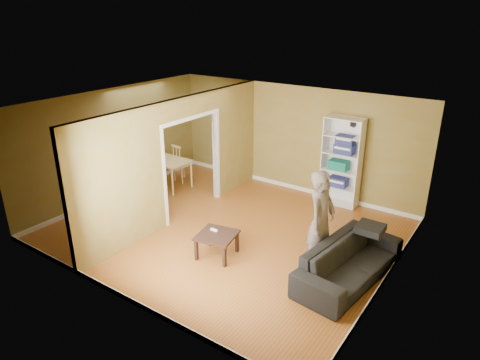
{
  "coord_description": "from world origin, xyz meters",
  "views": [
    {
      "loc": [
        4.68,
        -6.26,
        4.25
      ],
      "look_at": [
        0.2,
        0.2,
        1.1
      ],
      "focal_mm": 32.0,
      "sensor_mm": 36.0,
      "label": 1
    }
  ],
  "objects_px": {
    "sofa": "(350,256)",
    "dining_table": "(166,163)",
    "chair_left": "(146,161)",
    "chair_far": "(183,162)",
    "person": "(321,213)",
    "coffee_table": "(217,238)",
    "chair_near": "(150,175)",
    "bookshelf": "(342,161)"
  },
  "relations": [
    {
      "from": "person",
      "to": "chair_left",
      "type": "relative_size",
      "value": 2.01
    },
    {
      "from": "chair_far",
      "to": "chair_left",
      "type": "bearing_deg",
      "value": 38.41
    },
    {
      "from": "coffee_table",
      "to": "chair_near",
      "type": "distance_m",
      "value": 3.39
    },
    {
      "from": "sofa",
      "to": "person",
      "type": "relative_size",
      "value": 1.09
    },
    {
      "from": "chair_left",
      "to": "chair_near",
      "type": "relative_size",
      "value": 1.09
    },
    {
      "from": "chair_near",
      "to": "person",
      "type": "bearing_deg",
      "value": 7.72
    },
    {
      "from": "sofa",
      "to": "chair_near",
      "type": "xyz_separation_m",
      "value": [
        -5.36,
        0.68,
        0.04
      ]
    },
    {
      "from": "sofa",
      "to": "chair_left",
      "type": "xyz_separation_m",
      "value": [
        -6.15,
        1.29,
        0.09
      ]
    },
    {
      "from": "person",
      "to": "coffee_table",
      "type": "height_order",
      "value": "person"
    },
    {
      "from": "sofa",
      "to": "coffee_table",
      "type": "height_order",
      "value": "sofa"
    },
    {
      "from": "person",
      "to": "coffee_table",
      "type": "xyz_separation_m",
      "value": [
        -1.68,
        -0.73,
        -0.68
      ]
    },
    {
      "from": "bookshelf",
      "to": "chair_far",
      "type": "xyz_separation_m",
      "value": [
        -3.97,
        -1.02,
        -0.52
      ]
    },
    {
      "from": "coffee_table",
      "to": "dining_table",
      "type": "xyz_separation_m",
      "value": [
        -3.1,
        1.93,
        0.27
      ]
    },
    {
      "from": "bookshelf",
      "to": "chair_near",
      "type": "bearing_deg",
      "value": -152.2
    },
    {
      "from": "person",
      "to": "bookshelf",
      "type": "distance_m",
      "value": 2.85
    },
    {
      "from": "dining_table",
      "to": "chair_near",
      "type": "relative_size",
      "value": 1.2
    },
    {
      "from": "chair_near",
      "to": "chair_left",
      "type": "bearing_deg",
      "value": 157.4
    },
    {
      "from": "person",
      "to": "chair_near",
      "type": "distance_m",
      "value": 4.85
    },
    {
      "from": "sofa",
      "to": "chair_left",
      "type": "height_order",
      "value": "chair_left"
    },
    {
      "from": "dining_table",
      "to": "chair_far",
      "type": "xyz_separation_m",
      "value": [
        0.06,
        0.53,
        -0.14
      ]
    },
    {
      "from": "dining_table",
      "to": "chair_far",
      "type": "relative_size",
      "value": 1.14
    },
    {
      "from": "sofa",
      "to": "dining_table",
      "type": "bearing_deg",
      "value": 84.31
    },
    {
      "from": "person",
      "to": "chair_far",
      "type": "xyz_separation_m",
      "value": [
        -4.71,
        1.73,
        -0.55
      ]
    },
    {
      "from": "bookshelf",
      "to": "coffee_table",
      "type": "xyz_separation_m",
      "value": [
        -0.93,
        -3.49,
        -0.65
      ]
    },
    {
      "from": "person",
      "to": "dining_table",
      "type": "xyz_separation_m",
      "value": [
        -4.77,
        1.2,
        -0.41
      ]
    },
    {
      "from": "dining_table",
      "to": "chair_near",
      "type": "bearing_deg",
      "value": -90.14
    },
    {
      "from": "sofa",
      "to": "dining_table",
      "type": "xyz_separation_m",
      "value": [
        -5.36,
        1.25,
        0.21
      ]
    },
    {
      "from": "person",
      "to": "coffee_table",
      "type": "relative_size",
      "value": 3.14
    },
    {
      "from": "sofa",
      "to": "dining_table",
      "type": "distance_m",
      "value": 5.51
    },
    {
      "from": "chair_left",
      "to": "dining_table",
      "type": "bearing_deg",
      "value": 103.96
    },
    {
      "from": "sofa",
      "to": "dining_table",
      "type": "relative_size",
      "value": 1.98
    },
    {
      "from": "coffee_table",
      "to": "chair_left",
      "type": "distance_m",
      "value": 4.36
    },
    {
      "from": "bookshelf",
      "to": "sofa",
      "type": "bearing_deg",
      "value": -64.61
    },
    {
      "from": "chair_left",
      "to": "chair_near",
      "type": "height_order",
      "value": "chair_left"
    },
    {
      "from": "bookshelf",
      "to": "chair_near",
      "type": "xyz_separation_m",
      "value": [
        -4.03,
        -2.13,
        -0.55
      ]
    },
    {
      "from": "bookshelf",
      "to": "chair_left",
      "type": "height_order",
      "value": "bookshelf"
    },
    {
      "from": "person",
      "to": "bookshelf",
      "type": "height_order",
      "value": "person"
    },
    {
      "from": "sofa",
      "to": "chair_far",
      "type": "distance_m",
      "value": 5.59
    },
    {
      "from": "chair_left",
      "to": "sofa",
      "type": "bearing_deg",
      "value": 95.3
    },
    {
      "from": "coffee_table",
      "to": "chair_near",
      "type": "height_order",
      "value": "chair_near"
    },
    {
      "from": "chair_left",
      "to": "chair_far",
      "type": "bearing_deg",
      "value": 136.85
    },
    {
      "from": "coffee_table",
      "to": "chair_near",
      "type": "bearing_deg",
      "value": 156.24
    }
  ]
}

